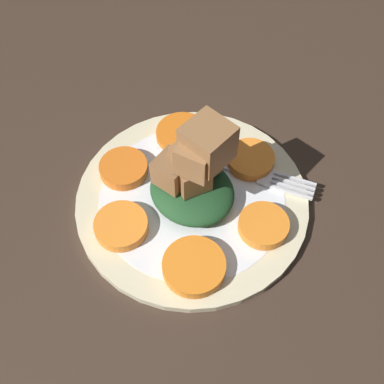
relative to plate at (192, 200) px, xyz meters
The scene contains 10 objects.
table_slab 1.52cm from the plate, ahead, with size 120.00×120.00×2.00cm, color #38281E.
plate is the anchor object (origin of this frame).
carrot_slice_0 8.76cm from the plate, 74.36° to the left, with size 5.82×5.82×1.25cm, color orange.
carrot_slice_1 8.98cm from the plate, 137.20° to the left, with size 6.55×6.55×1.25cm, color orange.
carrot_slice_2 8.79cm from the plate, 162.13° to the right, with size 5.48×5.48×1.25cm, color orange.
carrot_slice_3 8.55cm from the plate, 98.75° to the right, with size 5.64×5.64×1.25cm, color orange.
carrot_slice_4 8.92cm from the plate, 36.35° to the right, with size 6.37×6.37×1.25cm, color orange.
carrot_slice_5 8.82cm from the plate, 21.60° to the left, with size 5.63×5.63×1.25cm, color orange.
center_pile 4.71cm from the plate, 71.46° to the right, with size 9.89×8.90×11.26cm.
fork 6.61cm from the plate, 98.90° to the right, with size 18.25×9.72×0.40cm.
Camera 1 is at (-21.53, 20.90, 48.57)cm, focal length 45.00 mm.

